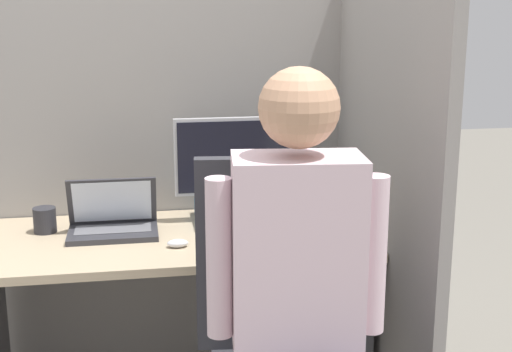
# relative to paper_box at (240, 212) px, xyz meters

# --- Properties ---
(cubicle_panel_back) EXTENTS (1.90, 0.04, 1.68)m
(cubicle_panel_back) POSITION_rel_paper_box_xyz_m (-0.27, 0.20, 0.10)
(cubicle_panel_back) COLOR gray
(cubicle_panel_back) RESTS_ON ground
(cubicle_panel_right) EXTENTS (0.04, 1.27, 1.68)m
(cubicle_panel_right) POSITION_rel_paper_box_xyz_m (0.46, -0.21, 0.10)
(cubicle_panel_right) COLOR gray
(cubicle_panel_right) RESTS_ON ground
(desk) EXTENTS (1.40, 0.65, 0.71)m
(desk) POSITION_rel_paper_box_xyz_m (-0.27, -0.15, -0.20)
(desk) COLOR tan
(desk) RESTS_ON ground
(paper_box) EXTENTS (0.33, 0.25, 0.06)m
(paper_box) POSITION_rel_paper_box_xyz_m (0.00, 0.00, 0.00)
(paper_box) COLOR #236BAD
(paper_box) RESTS_ON desk
(monitor) EXTENTS (0.50, 0.23, 0.34)m
(monitor) POSITION_rel_paper_box_xyz_m (0.00, 0.00, 0.20)
(monitor) COLOR #B2B2B7
(monitor) RESTS_ON paper_box
(laptop) EXTENTS (0.32, 0.20, 0.21)m
(laptop) POSITION_rel_paper_box_xyz_m (-0.48, -0.09, 0.01)
(laptop) COLOR #2D2D33
(laptop) RESTS_ON desk
(mouse) EXTENTS (0.07, 0.04, 0.03)m
(mouse) POSITION_rel_paper_box_xyz_m (-0.26, -0.28, -0.02)
(mouse) COLOR silver
(mouse) RESTS_ON desk
(stapler) EXTENTS (0.05, 0.13, 0.05)m
(stapler) POSITION_rel_paper_box_xyz_m (0.35, -0.03, -0.00)
(stapler) COLOR #2D2D33
(stapler) RESTS_ON desk
(carrot_toy) EXTENTS (0.05, 0.13, 0.05)m
(carrot_toy) POSITION_rel_paper_box_xyz_m (-0.10, -0.39, -0.01)
(carrot_toy) COLOR orange
(carrot_toy) RESTS_ON desk
(office_chair) EXTENTS (0.53, 0.58, 1.09)m
(office_chair) POSITION_rel_paper_box_xyz_m (0.01, -0.78, -0.18)
(office_chair) COLOR #2D2D33
(office_chair) RESTS_ON ground
(person) EXTENTS (0.48, 0.49, 1.38)m
(person) POSITION_rel_paper_box_xyz_m (0.03, -0.95, 0.07)
(person) COLOR #282D4C
(person) RESTS_ON ground
(coffee_mug) EXTENTS (0.08, 0.08, 0.09)m
(coffee_mug) POSITION_rel_paper_box_xyz_m (0.34, 0.02, 0.02)
(coffee_mug) COLOR teal
(coffee_mug) RESTS_ON desk
(pen_cup) EXTENTS (0.08, 0.08, 0.09)m
(pen_cup) POSITION_rel_paper_box_xyz_m (-0.73, -0.03, 0.02)
(pen_cup) COLOR #28282D
(pen_cup) RESTS_ON desk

